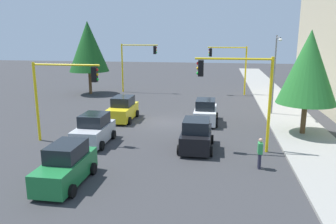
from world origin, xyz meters
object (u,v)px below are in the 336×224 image
object	(u,v)px
tree_roadside_near	(308,67)
pedestrian_crossing	(260,152)
car_yellow	(123,110)
car_black	(196,135)
traffic_signal_near_right	(62,86)
car_white	(205,112)
car_silver	(94,130)
tree_opposite_side	(88,47)
traffic_signal_far_right	(136,58)
traffic_signal_near_left	(240,85)
street_lamp_curbside	(275,67)
car_green	(66,166)
traffic_signal_far_left	(230,61)

from	to	relation	value
tree_roadside_near	pedestrian_crossing	world-z (taller)	tree_roadside_near
car_yellow	car_black	world-z (taller)	same
traffic_signal_near_right	tree_roadside_near	size ratio (longest dim) A/B	0.72
car_white	car_silver	distance (m)	9.51
tree_opposite_side	car_white	xyz separation A→B (m)	(11.64, 14.46, -4.77)
car_black	car_silver	bearing A→B (deg)	-91.05
traffic_signal_far_right	car_yellow	world-z (taller)	traffic_signal_far_right
traffic_signal_near_left	street_lamp_curbside	bearing A→B (deg)	160.08
traffic_signal_near_left	car_white	world-z (taller)	traffic_signal_near_left
car_silver	pedestrian_crossing	world-z (taller)	car_silver
car_yellow	pedestrian_crossing	bearing A→B (deg)	48.73
pedestrian_crossing	street_lamp_curbside	bearing A→B (deg)	168.81
car_white	traffic_signal_far_right	bearing A→B (deg)	-146.01
car_white	car_green	size ratio (longest dim) A/B	0.99
traffic_signal_far_left	tree_roadside_near	size ratio (longest dim) A/B	0.77
street_lamp_curbside	traffic_signal_far_right	bearing A→B (deg)	-124.82
pedestrian_crossing	tree_opposite_side	bearing A→B (deg)	-139.40
tree_opposite_side	pedestrian_crossing	bearing A→B (deg)	40.60
traffic_signal_near_right	car_white	size ratio (longest dim) A/B	1.31
street_lamp_curbside	car_white	bearing A→B (deg)	-60.45
tree_opposite_side	street_lamp_curbside	bearing A→B (deg)	67.45
car_white	pedestrian_crossing	size ratio (longest dim) A/B	2.38
traffic_signal_near_right	car_black	xyz separation A→B (m)	(0.17, 8.82, -2.88)
street_lamp_curbside	car_green	world-z (taller)	street_lamp_curbside
traffic_signal_near_left	traffic_signal_far_right	world-z (taller)	traffic_signal_far_right
traffic_signal_near_right	car_black	size ratio (longest dim) A/B	1.41
traffic_signal_near_left	tree_opposite_side	world-z (taller)	tree_opposite_side
traffic_signal_far_right	traffic_signal_far_left	world-z (taller)	traffic_signal_far_right
car_yellow	car_white	distance (m)	6.93
traffic_signal_far_right	car_white	bearing A→B (deg)	33.99
car_black	car_white	bearing A→B (deg)	177.54
car_yellow	street_lamp_curbside	bearing A→B (deg)	104.84
traffic_signal_far_right	traffic_signal_near_right	bearing A→B (deg)	0.28
tree_opposite_side	car_black	xyz separation A→B (m)	(18.17, 14.18, -4.77)
street_lamp_curbside	car_yellow	xyz separation A→B (m)	(3.36, -12.67, -3.45)
tree_opposite_side	car_white	bearing A→B (deg)	51.16
car_white	car_black	bearing A→B (deg)	-2.46
traffic_signal_near_left	car_yellow	world-z (taller)	traffic_signal_near_left
traffic_signal_far_left	car_green	bearing A→B (deg)	-17.80
tree_roadside_near	traffic_signal_far_left	bearing A→B (deg)	-163.31
tree_opposite_side	traffic_signal_far_left	bearing A→B (deg)	96.83
street_lamp_curbside	car_yellow	world-z (taller)	street_lamp_curbside
tree_roadside_near	traffic_signal_near_left	bearing A→B (deg)	-50.10
traffic_signal_far_left	car_black	xyz separation A→B (m)	(20.17, -2.52, -3.15)
street_lamp_curbside	tree_roadside_near	distance (m)	5.78
car_black	pedestrian_crossing	size ratio (longest dim) A/B	2.21
traffic_signal_far_right	tree_opposite_side	bearing A→B (deg)	-69.19
traffic_signal_far_right	tree_roadside_near	distance (m)	22.81
tree_opposite_side	car_silver	bearing A→B (deg)	22.37
traffic_signal_near_left	traffic_signal_far_right	xyz separation A→B (m)	(-20.00, -11.46, 0.09)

